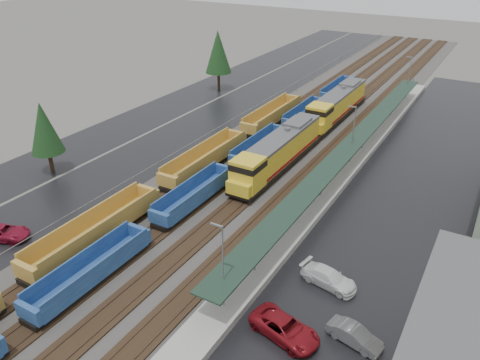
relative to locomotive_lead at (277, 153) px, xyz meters
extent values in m
cube|color=#302D2B|center=(-2.00, 15.73, -2.44)|extent=(20.00, 160.00, 0.08)
cube|color=black|center=(-8.00, 15.73, -2.33)|extent=(2.60, 160.00, 0.15)
cube|color=#473326|center=(-8.72, 15.73, -2.22)|extent=(0.08, 160.00, 0.07)
cube|color=#473326|center=(-7.28, 15.73, -2.22)|extent=(0.08, 160.00, 0.07)
cube|color=black|center=(-4.00, 15.73, -2.33)|extent=(2.60, 160.00, 0.15)
cube|color=#473326|center=(-4.72, 15.73, -2.22)|extent=(0.08, 160.00, 0.07)
cube|color=#473326|center=(-3.28, 15.73, -2.22)|extent=(0.08, 160.00, 0.07)
cube|color=black|center=(0.00, 15.73, -2.33)|extent=(2.60, 160.00, 0.15)
cube|color=#473326|center=(-0.72, 15.73, -2.22)|extent=(0.08, 160.00, 0.07)
cube|color=#473326|center=(0.72, 15.73, -2.22)|extent=(0.08, 160.00, 0.07)
cube|color=black|center=(4.00, 15.73, -2.33)|extent=(2.60, 160.00, 0.15)
cube|color=#473326|center=(3.28, 15.73, -2.22)|extent=(0.08, 160.00, 0.07)
cube|color=#473326|center=(4.72, 15.73, -2.22)|extent=(0.08, 160.00, 0.07)
cube|color=black|center=(-17.00, 15.73, -2.47)|extent=(10.00, 160.00, 0.02)
cube|color=black|center=(-27.00, 15.73, -2.47)|extent=(9.00, 160.00, 0.02)
cube|color=black|center=(17.00, 5.73, -2.47)|extent=(16.00, 100.00, 0.02)
cube|color=#9E9B93|center=(7.50, 5.73, -2.13)|extent=(3.00, 80.00, 0.70)
cylinder|color=gray|center=(7.50, -19.27, -0.58)|extent=(0.16, 0.16, 2.40)
cylinder|color=gray|center=(7.50, -4.27, -0.58)|extent=(0.16, 0.16, 2.40)
cylinder|color=gray|center=(7.50, 10.73, -0.58)|extent=(0.16, 0.16, 2.40)
cylinder|color=gray|center=(7.50, 25.73, -0.58)|extent=(0.16, 0.16, 2.40)
cylinder|color=gray|center=(7.50, 40.73, -0.58)|extent=(0.16, 0.16, 2.40)
cube|color=#1B3125|center=(7.50, 5.73, 0.72)|extent=(2.60, 65.00, 0.15)
cylinder|color=gray|center=(7.50, -24.27, 1.52)|extent=(0.12, 0.12, 8.00)
cube|color=gray|center=(7.00, -24.27, 5.42)|extent=(1.00, 0.15, 0.12)
cylinder|color=gray|center=(7.50, 5.73, 1.52)|extent=(0.12, 0.12, 8.00)
cube|color=gray|center=(7.00, 5.73, 5.42)|extent=(1.00, 0.15, 0.12)
cylinder|color=gray|center=(7.50, 35.73, 1.52)|extent=(0.12, 0.12, 8.00)
cube|color=gray|center=(7.00, 35.73, 5.42)|extent=(1.00, 0.15, 0.12)
cylinder|color=gray|center=(-11.50, -24.27, -1.48)|extent=(0.08, 0.08, 2.00)
cylinder|color=gray|center=(-11.50, -16.27, -1.48)|extent=(0.08, 0.08, 2.00)
cylinder|color=gray|center=(-11.50, -8.27, -1.48)|extent=(0.08, 0.08, 2.00)
cylinder|color=gray|center=(-11.50, -0.27, -1.48)|extent=(0.08, 0.08, 2.00)
cylinder|color=gray|center=(-11.50, 7.73, -1.48)|extent=(0.08, 0.08, 2.00)
cylinder|color=gray|center=(-11.50, 15.73, -1.48)|extent=(0.08, 0.08, 2.00)
cylinder|color=gray|center=(-11.50, 23.73, -1.48)|extent=(0.08, 0.08, 2.00)
cylinder|color=gray|center=(-11.50, 31.73, -1.48)|extent=(0.08, 0.08, 2.00)
cylinder|color=gray|center=(-11.50, 39.73, -1.48)|extent=(0.08, 0.08, 2.00)
cylinder|color=gray|center=(-11.50, 47.73, -1.48)|extent=(0.08, 0.08, 2.00)
cylinder|color=gray|center=(-11.50, 55.73, -1.48)|extent=(0.08, 0.08, 2.00)
cylinder|color=gray|center=(-11.50, 63.73, -1.48)|extent=(0.08, 0.08, 2.00)
cylinder|color=gray|center=(-11.50, 71.73, -1.48)|extent=(0.08, 0.08, 2.00)
cylinder|color=gray|center=(-11.50, 79.73, -1.48)|extent=(0.08, 0.08, 2.00)
cylinder|color=gray|center=(-11.50, 87.73, -1.48)|extent=(0.08, 0.08, 2.00)
cube|color=gray|center=(-11.50, 15.73, -0.48)|extent=(0.05, 160.00, 0.05)
ellipsoid|color=#4A5542|center=(-32.00, 155.73, -2.48)|extent=(154.00, 110.00, 19.80)
cylinder|color=#332316|center=(-24.00, -14.27, -1.13)|extent=(0.50, 0.50, 2.70)
cone|color=black|center=(-24.00, -14.27, 3.37)|extent=(3.96, 3.96, 6.30)
cylinder|color=#332316|center=(-25.00, 25.73, -0.83)|extent=(0.50, 0.50, 3.30)
cone|color=black|center=(-25.00, 25.73, 4.67)|extent=(4.84, 4.84, 7.70)
cube|color=black|center=(0.00, 0.73, -1.62)|extent=(3.09, 20.57, 0.41)
cube|color=gold|center=(0.00, 1.76, 0.13)|extent=(2.88, 16.46, 3.09)
cube|color=gold|center=(0.00, -7.29, 0.34)|extent=(3.09, 3.29, 3.50)
cube|color=black|center=(0.00, -7.29, 1.36)|extent=(3.14, 3.34, 0.72)
cube|color=gold|center=(0.00, -9.14, -0.69)|extent=(2.88, 1.03, 1.44)
cube|color=#59595B|center=(0.00, 1.76, 1.78)|extent=(2.93, 16.46, 0.36)
cube|color=maroon|center=(-1.46, 1.76, -1.10)|extent=(0.04, 16.46, 0.36)
cube|color=maroon|center=(1.46, 1.76, -1.10)|extent=(0.04, 16.46, 0.36)
cube|color=black|center=(0.00, 0.73, -2.03)|extent=(2.26, 6.17, 0.62)
cube|color=black|center=(0.00, -6.47, -1.93)|extent=(2.47, 4.11, 0.51)
cube|color=black|center=(0.00, 7.93, -1.93)|extent=(2.47, 4.11, 0.51)
cylinder|color=#59595B|center=(0.00, 2.79, 2.08)|extent=(0.72, 0.72, 0.51)
cube|color=#59595B|center=(0.00, 5.87, 2.03)|extent=(2.47, 4.11, 0.51)
cube|color=black|center=(0.00, 21.73, -1.62)|extent=(3.09, 20.57, 0.41)
cube|color=gold|center=(0.00, 22.76, 0.13)|extent=(2.88, 16.46, 3.09)
cube|color=gold|center=(0.00, 13.71, 0.34)|extent=(3.09, 3.29, 3.50)
cube|color=black|center=(0.00, 13.71, 1.36)|extent=(3.14, 3.34, 0.72)
cube|color=gold|center=(0.00, 11.86, -0.69)|extent=(2.88, 1.03, 1.44)
cube|color=#59595B|center=(0.00, 22.76, 1.78)|extent=(2.93, 16.46, 0.36)
cube|color=maroon|center=(-1.46, 22.76, -1.10)|extent=(0.04, 16.46, 0.36)
cube|color=maroon|center=(1.46, 22.76, -1.10)|extent=(0.04, 16.46, 0.36)
cube|color=black|center=(0.00, 21.73, -2.03)|extent=(2.26, 6.17, 0.62)
cube|color=black|center=(0.00, 14.53, -1.93)|extent=(2.47, 4.11, 0.51)
cube|color=black|center=(0.00, 28.93, -1.93)|extent=(2.47, 4.11, 0.51)
cylinder|color=#59595B|center=(0.00, 23.79, 2.08)|extent=(0.72, 0.72, 0.51)
cube|color=#59595B|center=(0.00, 26.87, 2.03)|extent=(2.47, 4.11, 0.51)
cube|color=#B38F31|center=(-8.00, -22.46, -1.60)|extent=(2.77, 14.90, 0.27)
cube|color=#B38F31|center=(-9.33, -22.46, -0.64)|extent=(0.16, 14.90, 1.92)
cube|color=#B38F31|center=(-6.67, -22.46, -0.64)|extent=(0.16, 14.90, 1.92)
cube|color=#B38F31|center=(-8.00, -30.12, -0.85)|extent=(2.77, 0.53, 1.49)
cube|color=#B38F31|center=(-8.00, -14.79, -0.85)|extent=(2.77, 0.53, 1.49)
cube|color=black|center=(-8.00, -29.37, -1.92)|extent=(2.13, 2.35, 0.53)
cube|color=black|center=(-8.00, -15.54, -1.92)|extent=(2.13, 2.35, 0.53)
cube|color=#B38F31|center=(-8.00, -3.83, -1.60)|extent=(2.77, 14.90, 0.27)
cube|color=#B38F31|center=(-9.33, -3.83, -0.64)|extent=(0.16, 14.90, 1.92)
cube|color=#B38F31|center=(-6.67, -3.83, -0.64)|extent=(0.16, 14.90, 1.92)
cube|color=#B38F31|center=(-8.00, -11.49, -0.85)|extent=(2.77, 0.53, 1.49)
cube|color=#B38F31|center=(-8.00, 3.84, -0.85)|extent=(2.77, 0.53, 1.49)
cube|color=black|center=(-8.00, -10.74, -1.92)|extent=(2.13, 2.35, 0.53)
cube|color=black|center=(-8.00, 3.09, -1.92)|extent=(2.13, 2.35, 0.53)
cube|color=#B38F31|center=(-8.00, 14.81, -1.60)|extent=(2.77, 14.90, 0.27)
cube|color=#B38F31|center=(-9.33, 14.81, -0.64)|extent=(0.16, 14.90, 1.92)
cube|color=#B38F31|center=(-6.67, 14.81, -0.64)|extent=(0.16, 14.90, 1.92)
cube|color=#B38F31|center=(-8.00, 7.14, -0.85)|extent=(2.77, 0.53, 1.49)
cube|color=#B38F31|center=(-8.00, 22.47, -0.85)|extent=(2.77, 0.53, 1.49)
cube|color=black|center=(-8.00, 7.89, -1.92)|extent=(2.13, 2.35, 0.53)
cube|color=black|center=(-8.00, 21.72, -1.92)|extent=(2.13, 2.35, 0.53)
cube|color=navy|center=(-4.00, -26.92, -1.66)|extent=(2.46, 11.76, 0.24)
cube|color=navy|center=(-5.18, -26.92, -0.81)|extent=(0.14, 11.76, 1.71)
cube|color=navy|center=(-2.82, -26.92, -0.81)|extent=(0.14, 11.76, 1.71)
cube|color=navy|center=(-4.00, -32.99, -1.00)|extent=(2.46, 0.47, 1.33)
cube|color=navy|center=(-4.00, -20.85, -1.00)|extent=(2.46, 0.47, 1.33)
cube|color=black|center=(-4.00, -32.33, -1.95)|extent=(1.90, 2.08, 0.47)
cube|color=black|center=(-4.00, -21.52, -1.95)|extent=(1.90, 2.08, 0.47)
cube|color=navy|center=(-4.00, -11.85, -1.66)|extent=(2.46, 11.76, 0.24)
cube|color=navy|center=(-5.18, -11.85, -0.81)|extent=(0.14, 11.76, 1.71)
cube|color=navy|center=(-2.82, -11.85, -0.81)|extent=(0.14, 11.76, 1.71)
cube|color=navy|center=(-4.00, -17.92, -1.00)|extent=(2.46, 0.47, 1.33)
cube|color=navy|center=(-4.00, -5.78, -1.00)|extent=(2.46, 0.47, 1.33)
cube|color=black|center=(-4.00, -17.25, -1.95)|extent=(1.90, 2.08, 0.47)
cube|color=black|center=(-4.00, -6.44, -1.95)|extent=(1.90, 2.08, 0.47)
cube|color=navy|center=(-4.00, 3.23, -1.66)|extent=(2.46, 11.76, 0.24)
cube|color=navy|center=(-5.18, 3.23, -0.81)|extent=(0.14, 11.76, 1.71)
cube|color=navy|center=(-2.82, 3.23, -0.81)|extent=(0.14, 11.76, 1.71)
cube|color=navy|center=(-4.00, -2.84, -1.00)|extent=(2.46, 0.47, 1.33)
cube|color=navy|center=(-4.00, 9.30, -1.00)|extent=(2.46, 0.47, 1.33)
cube|color=black|center=(-4.00, -2.18, -1.95)|extent=(1.90, 2.08, 0.47)
cube|color=black|center=(-4.00, 8.64, -1.95)|extent=(1.90, 2.08, 0.47)
cube|color=navy|center=(-4.00, 18.31, -1.66)|extent=(2.46, 11.76, 0.24)
cube|color=navy|center=(-5.18, 18.31, -0.81)|extent=(0.14, 11.76, 1.71)
cube|color=navy|center=(-2.82, 18.31, -0.81)|extent=(0.14, 11.76, 1.71)
cube|color=navy|center=(-4.00, 12.24, -1.00)|extent=(2.46, 0.47, 1.33)
cube|color=navy|center=(-4.00, 24.38, -1.00)|extent=(2.46, 0.47, 1.33)
cube|color=black|center=(-4.00, 12.90, -1.95)|extent=(1.90, 2.08, 0.47)
cube|color=black|center=(-4.00, 23.71, -1.95)|extent=(1.90, 2.08, 0.47)
cube|color=navy|center=(-4.00, 33.38, -1.66)|extent=(2.46, 11.76, 0.24)
cube|color=navy|center=(-5.18, 33.38, -0.81)|extent=(0.14, 11.76, 1.71)
cube|color=navy|center=(-2.82, 33.38, -0.81)|extent=(0.14, 11.76, 1.71)
cube|color=navy|center=(-4.00, 27.31, -1.00)|extent=(2.46, 0.47, 1.33)
cube|color=navy|center=(-4.00, 39.45, -1.00)|extent=(2.46, 0.47, 1.33)
cube|color=black|center=(-4.00, 27.98, -1.95)|extent=(1.90, 2.08, 0.47)
cube|color=black|center=(-4.00, 38.79, -1.95)|extent=(1.90, 2.08, 0.47)
imported|color=maroon|center=(-16.19, -26.60, -1.79)|extent=(4.02, 5.50, 1.39)
imported|color=maroon|center=(12.66, -24.16, -1.73)|extent=(3.72, 5.89, 1.52)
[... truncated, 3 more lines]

